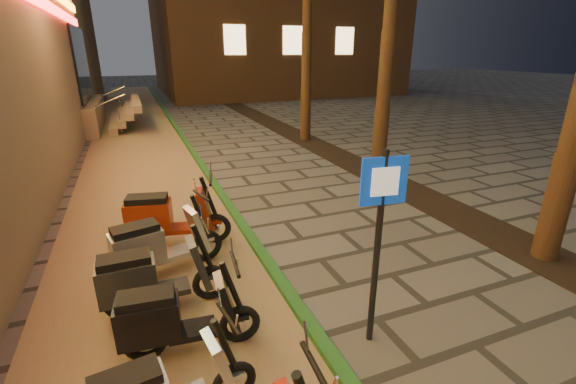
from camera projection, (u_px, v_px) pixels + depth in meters
name	position (u px, v px, depth m)	size (l,w,h in m)	color
parking_strip	(143.00, 170.00, 11.43)	(3.40, 60.00, 0.01)	#8C7251
green_curb	(200.00, 163.00, 12.01)	(0.18, 60.00, 0.10)	#225B23
planting_strip	(425.00, 198.00, 9.24)	(1.20, 40.00, 0.02)	black
pedestrian_sign	(380.00, 225.00, 4.20)	(0.52, 0.11, 2.39)	black
scooter_6	(172.00, 319.00, 4.34)	(1.61, 0.59, 1.13)	black
scooter_7	(149.00, 279.00, 5.05)	(1.69, 0.59, 1.20)	black
scooter_8	(156.00, 246.00, 5.89)	(1.74, 0.84, 1.23)	black
scooter_9	(165.00, 218.00, 6.82)	(1.82, 0.84, 1.28)	black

